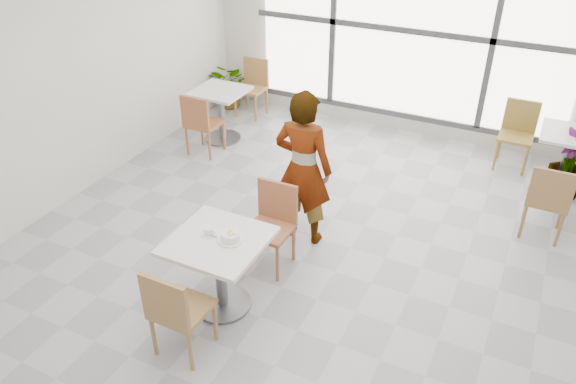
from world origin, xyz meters
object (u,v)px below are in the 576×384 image
at_px(person, 303,169).
at_px(chair_far, 273,220).
at_px(coffee_cup, 209,232).
at_px(bg_chair_right_near, 548,198).
at_px(bg_table_right, 568,153).
at_px(bg_table_left, 221,108).
at_px(plant_left, 231,85).
at_px(chair_near, 175,309).
at_px(bg_chair_right_far, 518,130).
at_px(bg_chair_left_near, 200,121).
at_px(main_table, 219,260).
at_px(oatmeal_bowl, 230,237).
at_px(plant_right, 570,164).
at_px(bg_chair_left_far, 253,83).

bearing_deg(person, chair_far, 78.57).
xyz_separation_m(coffee_cup, bg_chair_right_near, (2.61, 2.38, -0.28)).
bearing_deg(bg_table_right, bg_table_left, -171.79).
xyz_separation_m(person, plant_left, (-2.52, 2.74, -0.46)).
bearing_deg(bg_chair_right_near, chair_near, 50.58).
xyz_separation_m(coffee_cup, bg_chair_right_far, (2.12, 3.97, -0.28)).
height_order(chair_far, person, person).
relative_size(bg_chair_right_near, bg_chair_right_far, 1.00).
distance_m(chair_near, bg_chair_right_far, 5.06).
distance_m(coffee_cup, bg_table_left, 3.41).
relative_size(bg_table_right, bg_chair_left_near, 0.86).
distance_m(chair_near, person, 1.98).
distance_m(main_table, coffee_cup, 0.28).
relative_size(main_table, chair_far, 0.92).
bearing_deg(chair_far, bg_chair_right_far, 59.38).
bearing_deg(main_table, bg_chair_right_near, 43.89).
xyz_separation_m(bg_table_right, bg_chair_left_near, (-4.45, -1.18, 0.01)).
relative_size(chair_near, bg_table_left, 1.16).
distance_m(coffee_cup, plant_left, 4.60).
xyz_separation_m(main_table, oatmeal_bowl, (0.11, 0.03, 0.27)).
height_order(chair_far, oatmeal_bowl, chair_far).
relative_size(bg_table_left, bg_chair_left_near, 0.86).
distance_m(plant_left, plant_right, 5.03).
bearing_deg(oatmeal_bowl, coffee_cup, -179.30).
bearing_deg(plant_right, oatmeal_bowl, -126.83).
relative_size(coffee_cup, bg_chair_left_near, 0.18).
xyz_separation_m(main_table, bg_chair_right_near, (2.50, 2.41, -0.02)).
bearing_deg(person, bg_table_right, -138.22).
height_order(bg_table_right, bg_chair_left_far, bg_chair_left_far).
xyz_separation_m(coffee_cup, plant_left, (-2.22, 4.01, -0.41)).
bearing_deg(coffee_cup, main_table, -14.31).
distance_m(chair_near, bg_table_left, 4.03).
bearing_deg(person, plant_left, -49.00).
relative_size(bg_chair_left_near, bg_chair_right_near, 1.00).
bearing_deg(chair_near, plant_right, -123.20).
bearing_deg(bg_chair_left_near, bg_table_left, -88.61).
height_order(oatmeal_bowl, person, person).
bearing_deg(bg_chair_left_far, bg_table_left, -87.32).
height_order(main_table, bg_table_left, same).
bearing_deg(person, bg_table_left, -40.80).
relative_size(main_table, plant_right, 0.96).
height_order(chair_far, plant_left, chair_far).
distance_m(chair_near, chair_far, 1.44).
bearing_deg(chair_near, bg_chair_left_near, -59.37).
bearing_deg(chair_near, main_table, -90.50).
relative_size(bg_table_left, bg_chair_right_near, 0.86).
relative_size(person, plant_left, 2.25).
relative_size(main_table, bg_table_right, 1.07).
relative_size(chair_near, bg_chair_left_far, 1.00).
xyz_separation_m(coffee_cup, bg_chair_left_far, (-1.77, 3.94, -0.28)).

